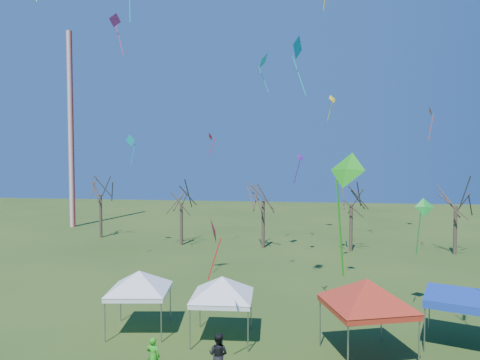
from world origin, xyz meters
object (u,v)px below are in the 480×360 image
at_px(tent_white_mid, 222,281).
at_px(person_dark, 218,355).
at_px(tent_red, 367,284).
at_px(person_green, 153,356).
at_px(tree_4, 456,189).
at_px(tree_0, 100,180).
at_px(tree_1, 181,188).
at_px(tent_blue, 461,299).
at_px(tree_3, 351,187).
at_px(tree_2, 263,184).
at_px(radio_mast, 71,130).
at_px(tent_white_west, 139,275).

distance_m(tent_white_mid, person_dark, 4.10).
relative_size(tent_red, person_green, 2.86).
distance_m(tent_white_mid, tent_red, 6.75).
bearing_deg(tent_red, tree_4, 63.54).
distance_m(person_green, person_dark, 2.65).
bearing_deg(tree_0, tent_white_mid, -53.21).
height_order(tree_1, tent_white_mid, tree_1).
bearing_deg(tree_0, person_green, -60.23).
height_order(tent_blue, person_dark, tent_blue).
relative_size(tree_3, tent_white_mid, 1.96).
distance_m(tree_0, tree_2, 18.72).
height_order(tree_1, tree_3, tree_3).
bearing_deg(tent_red, tent_white_mid, 169.96).
bearing_deg(tent_blue, person_dark, -158.13).
xyz_separation_m(radio_mast, tent_white_mid, (25.56, -31.23, -9.62)).
height_order(tree_4, tent_red, tree_4).
relative_size(tree_1, tree_2, 0.92).
xyz_separation_m(tree_1, tree_4, (26.12, -0.65, 0.27)).
bearing_deg(person_dark, tent_white_west, -23.51).
distance_m(radio_mast, tent_blue, 48.85).
xyz_separation_m(radio_mast, tree_0, (7.15, -6.62, -6.01)).
xyz_separation_m(tree_4, tent_red, (-11.16, -22.41, -2.73)).
bearing_deg(tent_white_west, tree_3, 58.55).
height_order(tree_0, tree_1, tree_0).
bearing_deg(tent_white_west, tree_4, 43.36).
bearing_deg(radio_mast, tree_4, -12.99).
height_order(radio_mast, tree_0, radio_mast).
bearing_deg(tent_blue, person_green, -161.06).
distance_m(tree_3, person_dark, 26.59).
xyz_separation_m(tree_3, tent_white_west, (-12.81, -20.95, -3.17)).
bearing_deg(radio_mast, tent_white_mid, -50.70).
bearing_deg(person_green, tent_blue, -153.88).
bearing_deg(person_dark, tent_red, -143.68).
relative_size(radio_mast, tent_red, 5.62).
relative_size(tree_0, tent_white_west, 2.09).
xyz_separation_m(radio_mast, tree_2, (25.63, -9.62, -6.21)).
bearing_deg(tent_red, tent_blue, 22.82).
relative_size(tent_white_west, tent_white_mid, 1.00).
bearing_deg(person_dark, person_green, 21.24).
distance_m(tree_4, person_green, 32.46).
height_order(tent_white_mid, tent_blue, tent_white_mid).
xyz_separation_m(tree_2, person_green, (-2.21, -25.44, -5.51)).
relative_size(tree_2, tree_3, 1.03).
height_order(tent_white_west, tent_white_mid, tent_white_west).
bearing_deg(tree_1, tent_blue, -47.27).
xyz_separation_m(tent_white_mid, person_dark, (0.50, -3.55, -2.00)).
xyz_separation_m(tree_1, person_dark, (8.83, -25.43, -4.91)).
distance_m(tree_0, tree_1, 10.47).
height_order(tent_red, tent_blue, tent_red).
height_order(tree_1, tent_blue, tree_1).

